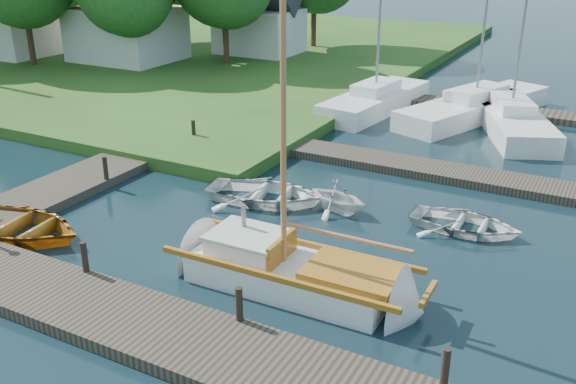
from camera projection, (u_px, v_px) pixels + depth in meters
The scene contains 21 objects.
ground at pixel (288, 230), 18.79m from camera, with size 160.00×160.00×0.00m, color black.
near_dock at pixel (156, 330), 13.85m from camera, with size 18.00×2.20×0.30m, color #2B241B.
left_dock at pixel (125, 161), 23.87m from camera, with size 2.20×18.00×0.30m, color #2B241B.
far_dock at pixel (422, 168), 23.14m from camera, with size 14.00×1.60×0.30m, color #2B241B.
shore at pixel (102, 40), 48.87m from camera, with size 50.00×40.00×0.50m, color #2C4919.
mooring_post_1 at pixel (85, 257), 15.77m from camera, with size 0.16×0.16×0.80m, color black.
mooring_post_2 at pixel (239, 304), 13.80m from camera, with size 0.16×0.16×0.80m, color black.
mooring_post_3 at pixel (445, 367), 11.82m from camera, with size 0.16×0.16×0.80m, color black.
mooring_post_4 at pixel (105, 168), 21.59m from camera, with size 0.16×0.16×0.80m, color black.
mooring_post_5 at pixel (194, 130), 25.66m from camera, with size 0.16×0.16×0.80m, color black.
sailboat at pixel (297, 276), 15.63m from camera, with size 7.18×2.10×9.83m.
dinghy at pixel (16, 222), 18.26m from camera, with size 3.00×4.20×0.87m, color #975A13.
tender_a at pixel (265, 190), 20.57m from camera, with size 2.75×3.85×0.80m, color silver.
tender_b at pixel (339, 194), 19.85m from camera, with size 1.82×2.11×1.11m, color silver.
tender_c at pixel (465, 220), 18.61m from camera, with size 2.27×3.18×0.66m, color silver.
marina_boat_0 at pixel (375, 99), 30.80m from camera, with size 3.10×7.81×11.50m.
marina_boat_1 at pixel (475, 105), 29.76m from camera, with size 5.36×9.60×11.39m.
marina_boat_2 at pixel (511, 117), 27.93m from camera, with size 5.24×8.29×11.26m.
house_a at pixel (126, 19), 39.45m from camera, with size 6.30×5.00×6.29m.
house_b at pixel (10, 18), 41.40m from camera, with size 5.77×4.50×5.79m.
house_c at pixel (259, 20), 41.84m from camera, with size 5.25×4.00×5.28m.
Camera 1 is at (8.04, -14.91, 8.21)m, focal length 40.00 mm.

